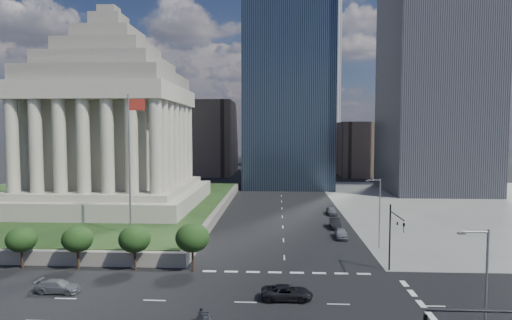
# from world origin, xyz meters

# --- Properties ---
(ground) EXTENTS (500.00, 500.00, 0.00)m
(ground) POSITION_xyz_m (0.00, 100.00, 0.00)
(ground) COLOR black
(ground) RESTS_ON ground
(sidewalk_ne) EXTENTS (68.00, 90.00, 0.03)m
(sidewalk_ne) POSITION_xyz_m (46.00, 60.00, 0.01)
(sidewalk_ne) COLOR slate
(sidewalk_ne) RESTS_ON ground
(plaza_terrace) EXTENTS (66.00, 70.00, 1.80)m
(plaza_terrace) POSITION_xyz_m (-45.00, 50.00, 0.90)
(plaza_terrace) COLOR #656057
(plaza_terrace) RESTS_ON ground
(plaza_lawn) EXTENTS (64.00, 68.00, 0.10)m
(plaza_lawn) POSITION_xyz_m (-45.00, 50.00, 1.85)
(plaza_lawn) COLOR #203315
(plaza_lawn) RESTS_ON plaza_terrace
(war_memorial) EXTENTS (34.00, 34.00, 39.00)m
(war_memorial) POSITION_xyz_m (-34.00, 48.00, 21.40)
(war_memorial) COLOR #A8A28D
(war_memorial) RESTS_ON plaza_lawn
(flagpole) EXTENTS (2.52, 0.24, 20.00)m
(flagpole) POSITION_xyz_m (-21.83, 24.00, 13.11)
(flagpole) COLOR slate
(flagpole) RESTS_ON plaza_lawn
(midrise_glass) EXTENTS (26.00, 26.00, 60.00)m
(midrise_glass) POSITION_xyz_m (2.00, 95.00, 30.00)
(midrise_glass) COLOR black
(midrise_glass) RESTS_ON ground
(highrise_ne) EXTENTS (26.00, 28.00, 100.00)m
(highrise_ne) POSITION_xyz_m (42.00, 85.00, 50.00)
(highrise_ne) COLOR black
(highrise_ne) RESTS_ON ground
(building_filler_ne) EXTENTS (20.00, 30.00, 20.00)m
(building_filler_ne) POSITION_xyz_m (32.00, 130.00, 10.00)
(building_filler_ne) COLOR brown
(building_filler_ne) RESTS_ON ground
(building_filler_nw) EXTENTS (24.00, 30.00, 28.00)m
(building_filler_nw) POSITION_xyz_m (-30.00, 130.00, 14.00)
(building_filler_nw) COLOR brown
(building_filler_nw) RESTS_ON ground
(traffic_signal_ne) EXTENTS (0.30, 5.74, 8.00)m
(traffic_signal_ne) POSITION_xyz_m (12.50, 13.70, 5.25)
(traffic_signal_ne) COLOR black
(traffic_signal_ne) RESTS_ON ground
(street_lamp_south) EXTENTS (2.13, 0.22, 10.00)m
(street_lamp_south) POSITION_xyz_m (13.33, -6.00, 5.66)
(street_lamp_south) COLOR slate
(street_lamp_south) RESTS_ON ground
(street_lamp_north) EXTENTS (2.13, 0.22, 10.00)m
(street_lamp_north) POSITION_xyz_m (13.33, 25.00, 5.66)
(street_lamp_north) COLOR slate
(street_lamp_north) RESTS_ON ground
(pickup_truck) EXTENTS (5.16, 2.48, 1.42)m
(pickup_truck) POSITION_xyz_m (0.05, 5.89, 0.71)
(pickup_truck) COLOR black
(pickup_truck) RESTS_ON ground
(suv_grey) EXTENTS (1.94, 4.57, 1.31)m
(suv_grey) POSITION_xyz_m (-23.56, 6.54, 0.66)
(suv_grey) COLOR slate
(suv_grey) RESTS_ON ground
(parked_sedan_near) EXTENTS (2.04, 4.68, 1.57)m
(parked_sedan_near) POSITION_xyz_m (9.00, 30.76, 0.78)
(parked_sedan_near) COLOR gray
(parked_sedan_near) RESTS_ON ground
(parked_sedan_mid) EXTENTS (1.78, 4.82, 1.58)m
(parked_sedan_mid) POSITION_xyz_m (9.00, 37.75, 0.79)
(parked_sedan_mid) COLOR black
(parked_sedan_mid) RESTS_ON ground
(parked_sedan_far) EXTENTS (4.59, 1.90, 1.56)m
(parked_sedan_far) POSITION_xyz_m (9.87, 49.73, 0.78)
(parked_sedan_far) COLOR slate
(parked_sedan_far) RESTS_ON ground
(motorcycle_trail) EXTENTS (2.50, 0.86, 1.83)m
(motorcycle_trail) POSITION_xyz_m (-7.40, -0.80, 0.92)
(motorcycle_trail) COLOR black
(motorcycle_trail) RESTS_ON ground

